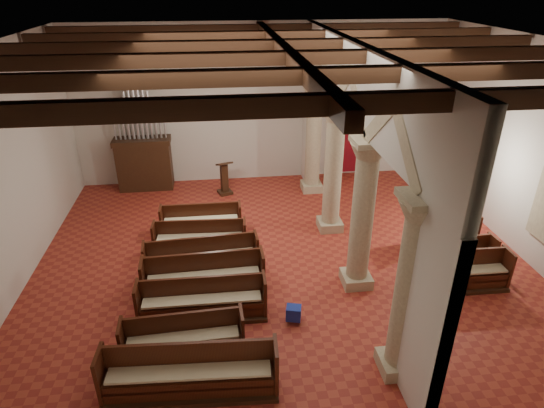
{
  "coord_description": "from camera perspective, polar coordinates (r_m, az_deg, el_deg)",
  "views": [
    {
      "loc": [
        -1.65,
        -11.11,
        7.42
      ],
      "look_at": [
        -0.22,
        0.5,
        1.52
      ],
      "focal_mm": 30.0,
      "sensor_mm": 36.0,
      "label": 1
    }
  ],
  "objects": [
    {
      "name": "hymnal_box_b",
      "position": [
        11.07,
        2.73,
        -13.49
      ],
      "size": [
        0.41,
        0.36,
        0.35
      ],
      "primitive_type": "cube",
      "rotation": [
        0.0,
        0.0,
        -0.26
      ],
      "color": "navy",
      "rests_on": "floor"
    },
    {
      "name": "wall_right",
      "position": [
        14.76,
        29.5,
        5.82
      ],
      "size": [
        0.02,
        12.0,
        6.0
      ],
      "primitive_type": "cube",
      "color": "beige",
      "rests_on": "floor"
    },
    {
      "name": "tube_heater_a",
      "position": [
        9.94,
        -2.8,
        -20.18
      ],
      "size": [
        0.86,
        0.39,
        0.09
      ],
      "primitive_type": "cylinder",
      "rotation": [
        0.0,
        1.57,
        -0.35
      ],
      "color": "silver",
      "rests_on": "floor"
    },
    {
      "name": "floor",
      "position": [
        13.46,
        1.21,
        -6.68
      ],
      "size": [
        14.0,
        14.0,
        0.0
      ],
      "primitive_type": "plane",
      "color": "#9A3221",
      "rests_on": "ground"
    },
    {
      "name": "processional_banner",
      "position": [
        18.82,
        17.64,
        4.99
      ],
      "size": [
        0.58,
        0.74,
        2.63
      ],
      "rotation": [
        0.0,
        0.0,
        -0.29
      ],
      "color": "#331E10",
      "rests_on": "floor"
    },
    {
      "name": "aisle_pew_0",
      "position": [
        13.2,
        23.89,
        -8.17
      ],
      "size": [
        1.8,
        0.75,
        1.07
      ],
      "rotation": [
        0.0,
        0.0,
        -0.02
      ],
      "color": "#331E10",
      "rests_on": "floor"
    },
    {
      "name": "nave_pew_2",
      "position": [
        11.25,
        -8.68,
        -12.51
      ],
      "size": [
        3.05,
        0.74,
        1.07
      ],
      "rotation": [
        0.0,
        0.0,
        -0.01
      ],
      "color": "#331E10",
      "rests_on": "floor"
    },
    {
      "name": "ceiling",
      "position": [
        11.32,
        1.52,
        19.56
      ],
      "size": [
        14.0,
        14.0,
        0.0
      ],
      "primitive_type": "plane",
      "rotation": [
        3.14,
        0.0,
        0.0
      ],
      "color": "black",
      "rests_on": "wall_back"
    },
    {
      "name": "window_back",
      "position": [
        19.06,
        13.91,
        10.11
      ],
      "size": [
        1.0,
        0.03,
        2.2
      ],
      "primitive_type": "cube",
      "color": "#2D664A",
      "rests_on": "wall_back"
    },
    {
      "name": "lectern",
      "position": [
        17.13,
        -5.99,
        3.01
      ],
      "size": [
        0.65,
        0.68,
        1.35
      ],
      "rotation": [
        0.0,
        0.0,
        0.32
      ],
      "color": "#321C0F",
      "rests_on": "floor"
    },
    {
      "name": "wall_front",
      "position": [
        6.95,
        8.63,
        -13.07
      ],
      "size": [
        14.0,
        0.02,
        6.0
      ],
      "primitive_type": "cube",
      "color": "beige",
      "rests_on": "floor"
    },
    {
      "name": "nave_pew_5",
      "position": [
        13.74,
        -8.98,
        -4.7
      ],
      "size": [
        2.76,
        0.79,
        0.98
      ],
      "rotation": [
        0.0,
        0.0,
        -0.05
      ],
      "color": "#331E10",
      "rests_on": "floor"
    },
    {
      "name": "hymnal_box_a",
      "position": [
        9.65,
        -5.72,
        -21.38
      ],
      "size": [
        0.31,
        0.25,
        0.3
      ],
      "primitive_type": "cube",
      "rotation": [
        0.0,
        0.0,
        -0.03
      ],
      "color": "navy",
      "rests_on": "floor"
    },
    {
      "name": "wall_left",
      "position": [
        13.09,
        -30.65,
        3.18
      ],
      "size": [
        0.02,
        12.0,
        6.0
      ],
      "primitive_type": "cube",
      "color": "beige",
      "rests_on": "floor"
    },
    {
      "name": "nave_pew_3",
      "position": [
        11.94,
        -8.47,
        -9.67
      ],
      "size": [
        3.09,
        0.85,
        1.15
      ],
      "rotation": [
        0.0,
        0.0,
        0.03
      ],
      "color": "#331E10",
      "rests_on": "floor"
    },
    {
      "name": "nave_pew_6",
      "position": [
        14.69,
        -8.83,
        -2.47
      ],
      "size": [
        2.55,
        0.66,
        0.97
      ],
      "rotation": [
        0.0,
        0.0,
        -0.01
      ],
      "color": "#331E10",
      "rests_on": "floor"
    },
    {
      "name": "pipe_organ",
      "position": [
        17.9,
        -15.83,
        5.99
      ],
      "size": [
        2.1,
        0.85,
        4.4
      ],
      "color": "#331E10",
      "rests_on": "floor"
    },
    {
      "name": "nave_pew_1",
      "position": [
        10.38,
        -10.96,
        -16.8
      ],
      "size": [
        2.61,
        0.8,
        1.04
      ],
      "rotation": [
        0.0,
        0.0,
        0.04
      ],
      "color": "#331E10",
      "rests_on": "floor"
    },
    {
      "name": "nave_pew_4",
      "position": [
        12.76,
        -8.73,
        -7.23
      ],
      "size": [
        3.14,
        0.91,
        1.05
      ],
      "rotation": [
        0.0,
        0.0,
        0.07
      ],
      "color": "#331E10",
      "rests_on": "floor"
    },
    {
      "name": "dossal_curtain",
      "position": [
        18.86,
        9.32,
        7.05
      ],
      "size": [
        1.8,
        0.07,
        2.17
      ],
      "color": "maroon",
      "rests_on": "floor"
    },
    {
      "name": "aisle_pew_1",
      "position": [
        13.79,
        22.53,
        -6.47
      ],
      "size": [
        1.92,
        0.74,
        0.98
      ],
      "rotation": [
        0.0,
        0.0,
        0.05
      ],
      "color": "#331E10",
      "rests_on": "floor"
    },
    {
      "name": "arcade",
      "position": [
        12.25,
        9.82,
        8.04
      ],
      "size": [
        0.9,
        11.9,
        6.0
      ],
      "color": "#C0B58F",
      "rests_on": "floor"
    },
    {
      "name": "ceiling_beams",
      "position": [
        11.34,
        1.5,
        18.66
      ],
      "size": [
        13.8,
        11.8,
        0.3
      ],
      "primitive_type": null,
      "color": "#331E10",
      "rests_on": "wall_back"
    },
    {
      "name": "tube_heater_b",
      "position": [
        10.14,
        -6.19,
        -19.13
      ],
      "size": [
        1.01,
        0.24,
        0.1
      ],
      "primitive_type": "cylinder",
      "rotation": [
        0.0,
        1.57,
        0.14
      ],
      "color": "silver",
      "rests_on": "floor"
    },
    {
      "name": "wall_back",
      "position": [
        17.74,
        -1.49,
        12.35
      ],
      "size": [
        14.0,
        0.02,
        6.0
      ],
      "primitive_type": "cube",
      "color": "beige",
      "rests_on": "floor"
    },
    {
      "name": "aisle_pew_2",
      "position": [
        14.67,
        20.51,
        -3.83
      ],
      "size": [
        2.07,
        0.77,
        1.09
      ],
      "rotation": [
        0.0,
        0.0,
        0.02
      ],
      "color": "#331E10",
      "rests_on": "floor"
    },
    {
      "name": "nave_pew_0",
      "position": [
        9.64,
        -10.18,
        -20.78
      ],
      "size": [
        3.45,
        0.94,
        1.13
      ],
      "rotation": [
        0.0,
        0.0,
        -0.06
      ],
      "color": "#331E10",
      "rests_on": "floor"
    },
    {
      "name": "hymnal_box_c",
      "position": [
        12.87,
        -5.85,
        -7.29
      ],
      "size": [
        0.28,
        0.23,
        0.28
      ],
      "primitive_type": "cube",
      "rotation": [
        0.0,
        0.0,
        -0.02
      ],
      "color": "navy",
      "rests_on": "floor"
    },
    {
      "name": "window_right_b",
      "position": [
        16.94,
        24.22,
        6.44
      ],
      "size": [
        0.03,
        1.0,
        2.2
      ],
      "primitive_type": "cube",
      "color": "#2D664A",
      "rests_on": "wall_right"
    }
  ]
}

